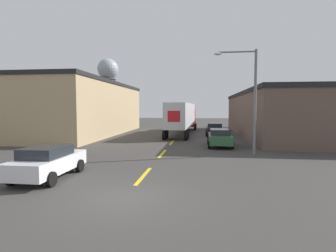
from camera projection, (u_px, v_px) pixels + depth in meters
ground_plane at (125, 198)px, 9.78m from camera, size 160.00×160.00×0.00m
road_centerline at (162, 154)px, 19.33m from camera, size 0.20×16.14×0.01m
warehouse_left at (73, 108)px, 33.93m from camera, size 12.26×22.77×6.64m
warehouse_right at (295, 114)px, 32.12m from camera, size 13.57×25.87×5.35m
semi_truck at (183, 116)px, 34.05m from camera, size 3.33×15.89×3.94m
parked_car_right_mid at (220, 137)px, 22.88m from camera, size 2.09×4.30×1.54m
parked_car_left_near at (48, 161)px, 12.55m from camera, size 2.09×4.30×1.54m
parked_car_right_far at (214, 129)px, 32.01m from camera, size 2.09×4.30×1.54m
water_tower at (108, 70)px, 62.88m from camera, size 4.99×4.99×15.24m
street_lamp at (250, 93)px, 18.62m from camera, size 3.04×0.32×7.50m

